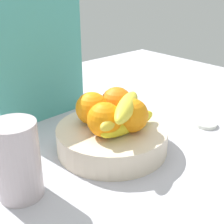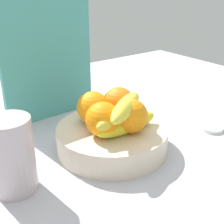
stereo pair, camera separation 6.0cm
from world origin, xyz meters
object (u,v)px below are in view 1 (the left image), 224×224
(banana_bunch, at_px, (125,115))
(jar_lid, at_px, (205,124))
(fruit_bowl, at_px, (112,138))
(orange_front_right, at_px, (105,120))
(cutting_board, at_px, (40,59))
(thermos_tumbler, at_px, (17,160))
(orange_front_left, at_px, (92,108))
(orange_center, at_px, (131,115))
(orange_back_left, at_px, (117,102))

(banana_bunch, relative_size, jar_lid, 2.94)
(fruit_bowl, distance_m, orange_front_right, 0.08)
(fruit_bowl, xyz_separation_m, cutting_board, (-0.03, 0.27, 0.15))
(fruit_bowl, relative_size, jar_lid, 4.31)
(banana_bunch, distance_m, thermos_tumbler, 0.26)
(jar_lid, bearing_deg, thermos_tumbler, 172.15)
(cutting_board, bearing_deg, orange_front_right, -94.76)
(orange_front_left, height_order, jar_lid, orange_front_left)
(fruit_bowl, distance_m, thermos_tumbler, 0.25)
(orange_center, bearing_deg, orange_back_left, 71.09)
(fruit_bowl, bearing_deg, jar_lid, -16.41)
(orange_front_left, xyz_separation_m, cutting_board, (-0.01, 0.22, 0.08))
(orange_front_left, relative_size, cutting_board, 0.22)
(fruit_bowl, distance_m, orange_center, 0.08)
(fruit_bowl, distance_m, orange_back_left, 0.09)
(banana_bunch, distance_m, cutting_board, 0.32)
(orange_back_left, relative_size, thermos_tumbler, 0.51)
(fruit_bowl, height_order, banana_bunch, banana_bunch)
(fruit_bowl, relative_size, orange_front_right, 3.39)
(orange_front_right, bearing_deg, cutting_board, 87.89)
(fruit_bowl, height_order, orange_back_left, orange_back_left)
(banana_bunch, bearing_deg, orange_back_left, 61.28)
(cutting_board, height_order, thermos_tumbler, cutting_board)
(orange_back_left, bearing_deg, cutting_board, 108.56)
(orange_front_right, relative_size, cutting_board, 0.22)
(orange_back_left, relative_size, cutting_board, 0.22)
(orange_front_right, height_order, banana_bunch, banana_bunch)
(orange_back_left, distance_m, thermos_tumbler, 0.30)
(orange_front_right, distance_m, jar_lid, 0.34)
(orange_front_right, relative_size, thermos_tumbler, 0.51)
(orange_center, relative_size, cutting_board, 0.22)
(orange_back_left, distance_m, jar_lid, 0.28)
(orange_front_right, relative_size, orange_center, 1.00)
(orange_front_left, bearing_deg, orange_front_right, -105.19)
(orange_front_left, xyz_separation_m, banana_bunch, (0.03, -0.09, 0.00))
(banana_bunch, xyz_separation_m, thermos_tumbler, (-0.26, 0.03, -0.02))
(fruit_bowl, xyz_separation_m, thermos_tumbler, (-0.25, -0.01, 0.05))
(orange_center, height_order, cutting_board, cutting_board)
(orange_front_right, distance_m, orange_back_left, 0.10)
(orange_front_left, distance_m, thermos_tumbler, 0.23)
(orange_back_left, xyz_separation_m, thermos_tumbler, (-0.29, -0.05, -0.02))
(orange_front_left, xyz_separation_m, thermos_tumbler, (-0.23, -0.06, -0.02))
(orange_front_right, xyz_separation_m, jar_lid, (0.32, -0.06, -0.09))
(orange_center, height_order, thermos_tumbler, thermos_tumbler)
(thermos_tumbler, bearing_deg, banana_bunch, -5.64)
(orange_center, bearing_deg, orange_front_left, 114.27)
(orange_front_right, relative_size, banana_bunch, 0.43)
(fruit_bowl, height_order, orange_front_left, orange_front_left)
(thermos_tumbler, height_order, jar_lid, thermos_tumbler)
(orange_center, relative_size, jar_lid, 1.27)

